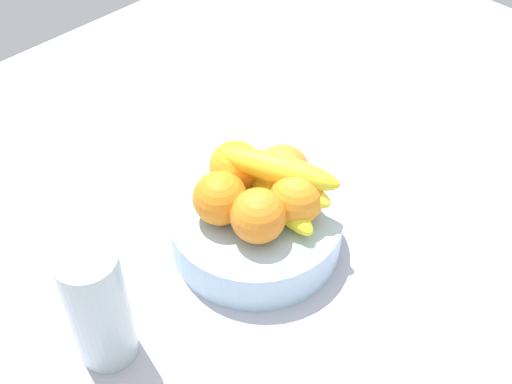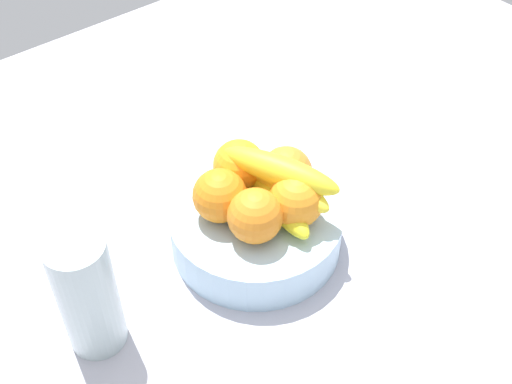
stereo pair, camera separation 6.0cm
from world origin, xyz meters
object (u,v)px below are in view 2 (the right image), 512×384
orange_center (296,200)px  thermos_tumbler (87,295)px  orange_front_left (220,196)px  banana_bunch (278,182)px  orange_back_left (286,173)px  orange_front_right (255,216)px  orange_back_right (239,165)px  fruit_bowl (256,228)px

orange_center → thermos_tumbler: bearing=-9.6°
orange_front_left → banana_bunch: 8.10cm
orange_back_left → orange_center: bearing=62.5°
orange_front_right → orange_back_left: (-8.51, -3.64, 0.00)cm
orange_center → orange_back_left: 5.54cm
orange_front_left → banana_bunch: (-7.33, 3.41, 0.52)cm
orange_back_left → thermos_tumbler: bearing=0.2°
orange_back_right → thermos_tumbler: bearing=11.2°
orange_center → orange_back_left: bearing=-117.5°
banana_bunch → thermos_tumbler: bearing=-2.2°
orange_front_left → banana_bunch: size_ratio=0.41×
orange_center → orange_back_right: size_ratio=1.00×
fruit_bowl → orange_back_left: orange_back_left is taller
orange_center → orange_back_right: 10.29cm
orange_front_left → thermos_tumbler: bearing=6.1°
orange_back_right → orange_front_left: bearing=28.1°
orange_front_left → orange_front_right: (-1.26, 5.85, 0.00)cm
orange_center → orange_back_left: (-2.56, -4.92, 0.00)cm
orange_center → orange_front_left: bearing=-44.6°
orange_back_left → banana_bunch: size_ratio=0.41×
orange_front_left → orange_back_right: 6.49cm
orange_center → orange_back_left: same height
orange_front_right → orange_back_left: 9.26cm
banana_bunch → orange_front_right: bearing=21.9°
orange_center → banana_bunch: 3.75cm
orange_front_right → banana_bunch: (-6.07, -2.44, 0.52)cm
orange_back_right → banana_bunch: 6.68cm
orange_front_right → thermos_tumbler: size_ratio=0.42×
fruit_bowl → banana_bunch: size_ratio=1.34×
fruit_bowl → thermos_tumbler: bearing=-1.1°
fruit_bowl → orange_center: 8.71cm
fruit_bowl → orange_back_right: size_ratio=3.27×
fruit_bowl → orange_center: orange_center is taller
banana_bunch → fruit_bowl: bearing=-10.4°
thermos_tumbler → fruit_bowl: bearing=178.9°
orange_back_left → fruit_bowl: bearing=5.7°
orange_front_right → banana_bunch: 6.56cm
fruit_bowl → thermos_tumbler: 25.89cm
orange_back_left → thermos_tumbler: (31.09, 0.08, -1.17)cm
orange_front_left → orange_center: bearing=135.4°
thermos_tumbler → banana_bunch: bearing=177.8°
orange_front_right → thermos_tumbler: (22.58, -3.56, -1.17)cm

